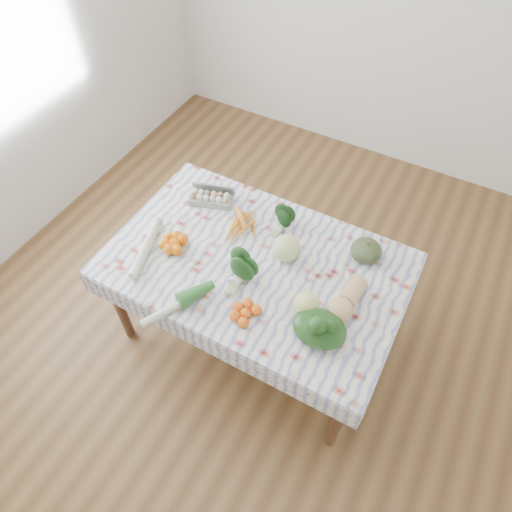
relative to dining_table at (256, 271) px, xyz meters
The scene contains 16 objects.
ground 0.68m from the dining_table, ahead, with size 4.50×4.50×0.00m, color brown.
dining_table is the anchor object (origin of this frame).
tablecloth 0.08m from the dining_table, ahead, with size 1.66×1.06×0.01m, color white.
egg_carton 0.56m from the dining_table, 149.84° to the left, with size 0.27×0.11×0.07m, color #9C9C97.
carrot_bunch 0.27m from the dining_table, 134.86° to the left, with size 0.23×0.21×0.04m, color orange.
kale_bunch 0.33m from the dining_table, 88.69° to the left, with size 0.14×0.12×0.12m, color black.
kabocha_squash 0.63m from the dining_table, 32.39° to the left, with size 0.18×0.18×0.12m, color #3B4927.
cabbage 0.24m from the dining_table, 41.66° to the left, with size 0.16×0.16×0.16m, color #C5DA86.
butternut_squash 0.57m from the dining_table, ahead, with size 0.13×0.28×0.13m, color tan.
orange_cluster 0.49m from the dining_table, 164.84° to the right, with size 0.21×0.21×0.07m, color orange.
broccoli 0.21m from the dining_table, 101.33° to the right, with size 0.16×0.16×0.12m, color #1A4618.
mandarin_cluster 0.37m from the dining_table, 69.79° to the right, with size 0.19×0.19×0.06m, color orange.
grapefruit 0.43m from the dining_table, 22.95° to the right, with size 0.13×0.13×0.13m, color #EADD7A.
spinach_bag 0.57m from the dining_table, 26.90° to the right, with size 0.27×0.22×0.12m, color #163612.
daikon 0.64m from the dining_table, 156.87° to the right, with size 0.06×0.06×0.39m, color silver.
leek 0.52m from the dining_table, 115.05° to the right, with size 0.05×0.05×0.41m, color silver.
Camera 1 is at (0.76, -1.38, 2.78)m, focal length 32.00 mm.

